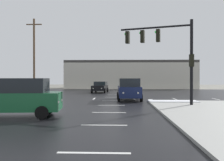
# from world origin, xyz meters

# --- Properties ---
(ground_plane) EXTENTS (120.00, 120.00, 0.00)m
(ground_plane) POSITION_xyz_m (0.00, 0.00, 0.00)
(ground_plane) COLOR slate
(road_asphalt) EXTENTS (44.00, 44.00, 0.02)m
(road_asphalt) POSITION_xyz_m (0.00, 0.00, 0.01)
(road_asphalt) COLOR black
(road_asphalt) RESTS_ON ground_plane
(snow_strip_curbside) EXTENTS (4.00, 1.60, 0.06)m
(snow_strip_curbside) POSITION_xyz_m (5.00, -4.00, 0.17)
(snow_strip_curbside) COLOR white
(snow_strip_curbside) RESTS_ON sidewalk_corner
(lane_markings) EXTENTS (36.15, 36.15, 0.01)m
(lane_markings) POSITION_xyz_m (1.20, -1.38, 0.02)
(lane_markings) COLOR silver
(lane_markings) RESTS_ON road_asphalt
(traffic_signal_mast) EXTENTS (5.25, 1.93, 6.17)m
(traffic_signal_mast) POSITION_xyz_m (4.15, -5.96, 4.39)
(traffic_signal_mast) COLOR black
(traffic_signal_mast) RESTS_ON sidewalk_corner
(strip_building_background) EXTENTS (26.38, 8.00, 5.67)m
(strip_building_background) POSITION_xyz_m (2.57, 27.62, 2.84)
(strip_building_background) COLOR beige
(strip_building_background) RESTS_ON ground_plane
(suv_green) EXTENTS (4.98, 2.58, 2.03)m
(suv_green) POSITION_xyz_m (-4.92, -11.74, 1.09)
(suv_green) COLOR #195933
(suv_green) RESTS_ON road_asphalt
(suv_navy) EXTENTS (2.32, 4.90, 2.03)m
(suv_navy) POSITION_xyz_m (1.43, -1.39, 1.09)
(suv_navy) COLOR #141E47
(suv_navy) RESTS_ON road_asphalt
(sedan_black) EXTENTS (2.27, 4.63, 1.58)m
(sedan_black) POSITION_xyz_m (-2.33, 11.13, 0.85)
(sedan_black) COLOR black
(sedan_black) RESTS_ON road_asphalt
(utility_pole_far) EXTENTS (2.20, 0.28, 10.46)m
(utility_pole_far) POSITION_xyz_m (-11.58, 9.89, 5.45)
(utility_pole_far) COLOR brown
(utility_pole_far) RESTS_ON ground_plane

